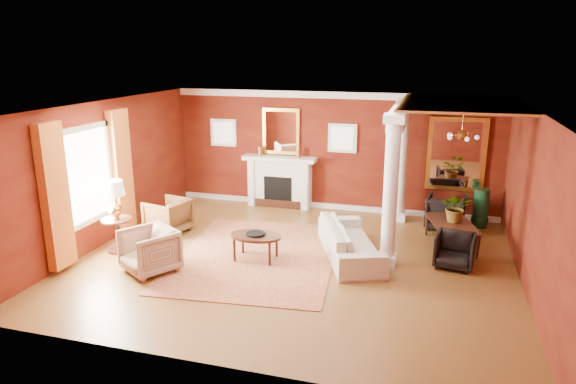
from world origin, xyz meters
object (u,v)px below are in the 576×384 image
(sofa, at_px, (351,235))
(armchair_leopard, at_px, (168,214))
(dining_table, at_px, (453,228))
(armchair_stripe, at_px, (149,249))
(side_table, at_px, (115,205))
(coffee_table, at_px, (256,237))

(sofa, bearing_deg, armchair_leopard, 64.17)
(dining_table, bearing_deg, armchair_stripe, 102.63)
(side_table, distance_m, dining_table, 6.72)
(armchair_leopard, bearing_deg, side_table, -4.04)
(armchair_stripe, relative_size, dining_table, 0.61)
(armchair_stripe, distance_m, coffee_table, 1.94)
(armchair_leopard, bearing_deg, coffee_table, 82.62)
(armchair_stripe, bearing_deg, armchair_leopard, 141.88)
(armchair_leopard, height_order, coffee_table, armchair_leopard)
(armchair_leopard, xyz_separation_m, dining_table, (5.95, 0.83, -0.02))
(sofa, bearing_deg, coffee_table, 88.17)
(coffee_table, bearing_deg, dining_table, 25.90)
(side_table, bearing_deg, coffee_table, 7.23)
(armchair_stripe, distance_m, dining_table, 5.94)
(armchair_leopard, height_order, dining_table, armchair_leopard)
(sofa, distance_m, side_table, 4.59)
(sofa, height_order, side_table, side_table)
(dining_table, bearing_deg, sofa, 105.66)
(armchair_leopard, relative_size, coffee_table, 0.83)
(armchair_leopard, bearing_deg, sofa, 99.61)
(armchair_stripe, xyz_separation_m, side_table, (-1.11, 0.69, 0.53))
(sofa, distance_m, armchair_leopard, 4.06)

